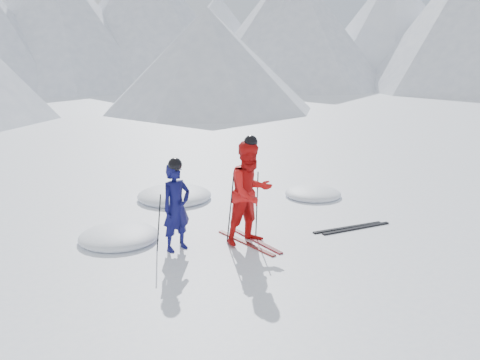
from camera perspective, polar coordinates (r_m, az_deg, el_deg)
ground at (r=11.22m, az=6.86°, el=-4.90°), size 160.00×160.00×0.00m
mountain_range at (r=44.77m, az=-22.89°, el=16.94°), size 106.15×62.94×15.53m
skier_blue at (r=9.54m, az=-7.16°, el=-3.07°), size 0.63×0.44×1.67m
skier_red at (r=9.78m, az=1.19°, el=-1.45°), size 1.03×0.83×2.02m
pole_blue_left at (r=9.60m, az=-9.11°, el=-4.77°), size 0.11×0.08×1.11m
pole_blue_right at (r=9.95m, az=-6.67°, el=-4.00°), size 0.11×0.07×1.11m
pole_red_left at (r=9.87m, az=-1.09°, el=-3.33°), size 0.13×0.10×1.34m
pole_red_right at (r=10.17m, az=1.91°, el=-2.82°), size 0.13×0.09×1.34m
ski_worn_left at (r=10.02m, az=0.63°, el=-7.06°), size 0.14×1.70×0.03m
ski_worn_right at (r=10.16m, az=1.68°, el=-6.75°), size 0.26×1.70×0.03m
ski_loose_a at (r=11.10m, az=12.01°, el=-5.24°), size 1.66×0.55×0.03m
ski_loose_b at (r=11.09m, az=12.94°, el=-5.31°), size 1.67×0.49×0.03m
snow_lumps at (r=12.28m, az=-5.09°, el=-3.17°), size 6.90×3.74×0.42m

